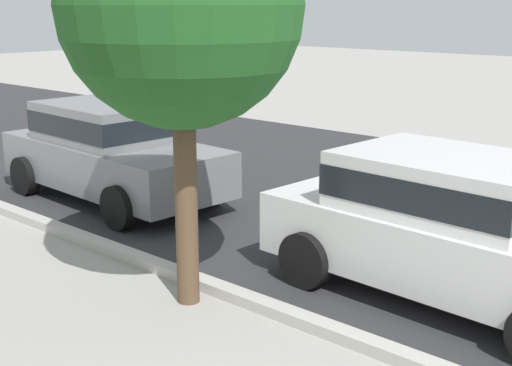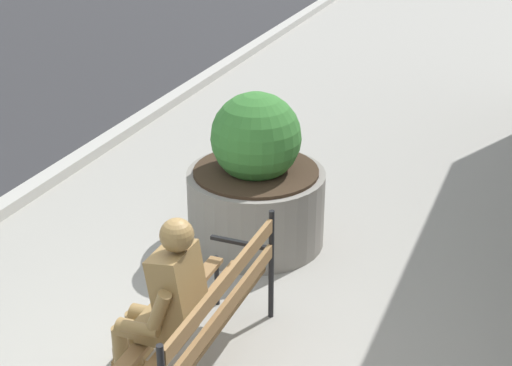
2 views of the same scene
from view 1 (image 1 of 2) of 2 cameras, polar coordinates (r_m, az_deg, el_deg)
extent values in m
cylinder|color=brown|center=(7.19, -5.74, -1.46)|extent=(0.24, 0.24, 2.22)
sphere|color=#235B23|center=(6.92, -6.16, 14.30)|extent=(2.40, 2.40, 2.40)
cube|color=slate|center=(11.36, -11.54, 1.63)|extent=(4.17, 1.88, 0.70)
cube|color=slate|center=(11.36, -12.14, 4.94)|extent=(2.20, 1.66, 0.60)
cube|color=black|center=(11.36, -12.14, 4.94)|extent=(2.21, 1.67, 0.33)
cylinder|color=black|center=(10.91, -3.81, -0.20)|extent=(0.65, 0.25, 0.64)
cylinder|color=black|center=(9.90, -11.14, -1.98)|extent=(0.65, 0.25, 0.64)
cylinder|color=black|center=(12.97, -11.72, 1.88)|extent=(0.65, 0.25, 0.64)
cylinder|color=black|center=(12.13, -18.36, 0.58)|extent=(0.65, 0.25, 0.64)
cube|color=silver|center=(7.67, 15.99, -4.89)|extent=(4.17, 1.88, 0.70)
cube|color=silver|center=(7.55, 15.33, 0.02)|extent=(2.20, 1.66, 0.60)
cube|color=black|center=(7.55, 15.33, 0.02)|extent=(2.21, 1.67, 0.33)
cylinder|color=black|center=(9.09, 11.08, -3.47)|extent=(0.65, 0.25, 0.64)
cylinder|color=black|center=(7.79, 4.12, -6.29)|extent=(0.65, 0.25, 0.64)
camera|label=2|loc=(5.90, -50.12, 14.52)|focal=53.92mm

